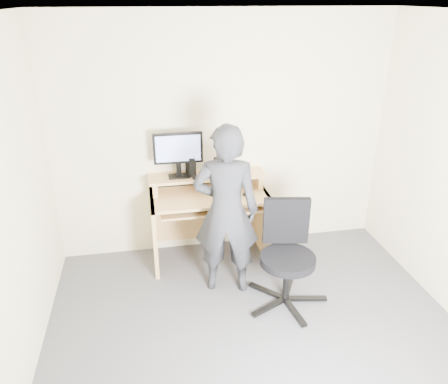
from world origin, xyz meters
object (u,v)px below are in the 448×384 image
object	(u,v)px
monitor	(178,151)
office_chair	(287,251)
desk	(209,209)
person	(226,211)

from	to	relation	value
monitor	office_chair	xyz separation A→B (m)	(0.86, -0.94, -0.68)
desk	office_chair	bearing A→B (deg)	-56.99
desk	monitor	world-z (taller)	monitor
monitor	desk	bearing A→B (deg)	-10.91
desk	person	size ratio (longest dim) A/B	0.73
monitor	person	bearing A→B (deg)	-61.60
monitor	office_chair	world-z (taller)	monitor
desk	monitor	xyz separation A→B (m)	(-0.29, 0.06, 0.64)
person	office_chair	bearing A→B (deg)	163.77
desk	monitor	distance (m)	0.71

